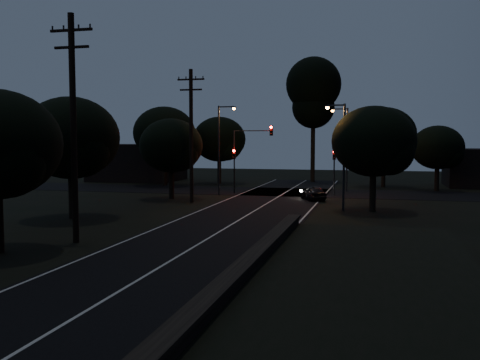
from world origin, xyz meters
The scene contains 20 objects.
road_surface centered at (0.00, 31.12, 0.01)m, with size 60.00×70.00×0.03m.
retaining_wall centered at (7.74, 3.00, 0.62)m, with size 6.93×26.00×1.60m.
utility_pole_mid centered at (-6.00, 15.00, 5.74)m, with size 2.20×0.30×11.00m.
utility_pole_far centered at (-6.00, 32.00, 5.48)m, with size 2.20×0.30×10.50m.
tree_left_c centered at (-10.28, 21.88, 4.98)m, with size 6.10×6.10×7.70m.
tree_left_d centered at (-8.31, 33.89, 4.38)m, with size 5.33×5.33×6.76m.
tree_far_nw centered at (-8.79, 49.88, 4.89)m, with size 5.96×5.96×7.55m.
tree_far_w centered at (-13.76, 45.86, 5.55)m, with size 6.70×6.70×8.54m.
tree_far_ne centered at (9.23, 49.87, 5.41)m, with size 6.61×6.61×8.36m.
tree_far_e centered at (14.18, 46.90, 4.12)m, with size 5.01×5.01×6.36m.
tree_right_a centered at (8.20, 29.88, 4.76)m, with size 5.77×5.77×7.33m.
tall_pine centered at (1.00, 55.00, 10.52)m, with size 6.42×6.42×14.59m.
building_left centered at (-20.00, 52.00, 2.20)m, with size 10.00×8.00×4.40m, color black.
signal_left centered at (-4.60, 39.99, 2.84)m, with size 0.28×0.35×4.10m.
signal_right centered at (4.60, 39.99, 2.84)m, with size 0.28×0.35×4.10m.
signal_mast centered at (-2.91, 39.99, 4.34)m, with size 3.70×0.35×6.25m.
streetlight_a centered at (-5.31, 38.00, 4.64)m, with size 1.66×0.26×8.00m.
streetlight_b centered at (5.31, 44.00, 4.64)m, with size 1.66×0.26×8.00m.
streetlight_c centered at (5.83, 30.00, 4.35)m, with size 1.46×0.26×7.50m.
car centered at (3.20, 36.10, 0.59)m, with size 1.40×3.48×1.19m, color black.
Camera 1 is at (8.11, -8.06, 5.04)m, focal length 40.00 mm.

